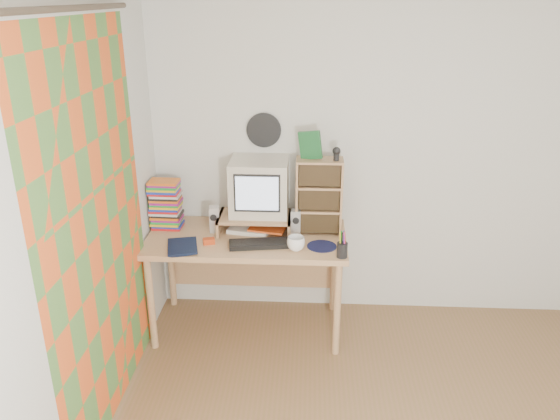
# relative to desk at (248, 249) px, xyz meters

# --- Properties ---
(back_wall) EXTENTS (3.50, 0.00, 3.50)m
(back_wall) POSITION_rel_desk_xyz_m (1.03, 0.31, 0.63)
(back_wall) COLOR silver
(back_wall) RESTS_ON floor
(left_wall) EXTENTS (0.00, 3.50, 3.50)m
(left_wall) POSITION_rel_desk_xyz_m (-0.72, -1.44, 0.63)
(left_wall) COLOR silver
(left_wall) RESTS_ON floor
(curtain) EXTENTS (0.00, 2.20, 2.20)m
(curtain) POSITION_rel_desk_xyz_m (-0.68, -0.96, 0.53)
(curtain) COLOR #E65820
(curtain) RESTS_ON left_wall
(wall_disc) EXTENTS (0.25, 0.02, 0.25)m
(wall_disc) POSITION_rel_desk_xyz_m (0.10, 0.29, 0.81)
(wall_disc) COLOR black
(wall_disc) RESTS_ON back_wall
(desk) EXTENTS (1.40, 0.70, 0.75)m
(desk) POSITION_rel_desk_xyz_m (0.00, 0.00, 0.00)
(desk) COLOR tan
(desk) RESTS_ON floor
(monitor_riser) EXTENTS (0.52, 0.30, 0.12)m
(monitor_riser) POSITION_rel_desk_xyz_m (0.05, 0.04, 0.23)
(monitor_riser) COLOR tan
(monitor_riser) RESTS_ON desk
(crt_monitor) EXTENTS (0.41, 0.41, 0.39)m
(crt_monitor) POSITION_rel_desk_xyz_m (0.08, 0.09, 0.45)
(crt_monitor) COLOR beige
(crt_monitor) RESTS_ON monitor_riser
(speaker_left) EXTENTS (0.08, 0.08, 0.19)m
(speaker_left) POSITION_rel_desk_xyz_m (-0.24, 0.01, 0.23)
(speaker_left) COLOR silver
(speaker_left) RESTS_ON desk
(speaker_right) EXTENTS (0.07, 0.07, 0.18)m
(speaker_right) POSITION_rel_desk_xyz_m (0.35, -0.01, 0.23)
(speaker_right) COLOR silver
(speaker_right) RESTS_ON desk
(keyboard) EXTENTS (0.45, 0.21, 0.03)m
(keyboard) POSITION_rel_desk_xyz_m (0.11, -0.21, 0.15)
(keyboard) COLOR black
(keyboard) RESTS_ON desk
(dvd_stack) EXTENTS (0.21, 0.15, 0.30)m
(dvd_stack) POSITION_rel_desk_xyz_m (-0.59, 0.06, 0.28)
(dvd_stack) COLOR brown
(dvd_stack) RESTS_ON desk
(cd_rack) EXTENTS (0.32, 0.17, 0.54)m
(cd_rack) POSITION_rel_desk_xyz_m (0.50, 0.05, 0.40)
(cd_rack) COLOR tan
(cd_rack) RESTS_ON desk
(mug) EXTENTS (0.14, 0.14, 0.09)m
(mug) POSITION_rel_desk_xyz_m (0.35, -0.27, 0.18)
(mug) COLOR white
(mug) RESTS_ON desk
(diary) EXTENTS (0.27, 0.23, 0.05)m
(diary) POSITION_rel_desk_xyz_m (-0.50, -0.31, 0.16)
(diary) COLOR black
(diary) RESTS_ON desk
(mousepad) EXTENTS (0.24, 0.24, 0.00)m
(mousepad) POSITION_rel_desk_xyz_m (0.53, -0.20, 0.14)
(mousepad) COLOR black
(mousepad) RESTS_ON desk
(pen_cup) EXTENTS (0.07, 0.07, 0.14)m
(pen_cup) POSITION_rel_desk_xyz_m (0.66, -0.36, 0.20)
(pen_cup) COLOR black
(pen_cup) RESTS_ON desk
(papers) EXTENTS (0.33, 0.27, 0.04)m
(papers) POSITION_rel_desk_xyz_m (0.07, 0.04, 0.15)
(papers) COLOR white
(papers) RESTS_ON desk
(red_box) EXTENTS (0.09, 0.07, 0.04)m
(red_box) POSITION_rel_desk_xyz_m (-0.24, -0.20, 0.15)
(red_box) COLOR #C93E15
(red_box) RESTS_ON desk
(game_box) EXTENTS (0.15, 0.07, 0.19)m
(game_box) POSITION_rel_desk_xyz_m (0.44, 0.06, 0.77)
(game_box) COLOR #19592B
(game_box) RESTS_ON cd_rack
(webcam) EXTENTS (0.06, 0.06, 0.09)m
(webcam) POSITION_rel_desk_xyz_m (0.61, 0.02, 0.72)
(webcam) COLOR black
(webcam) RESTS_ON cd_rack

